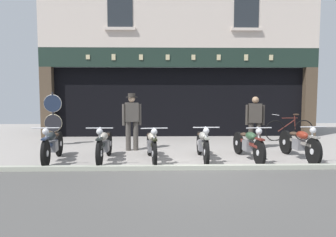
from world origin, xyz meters
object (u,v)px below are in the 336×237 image
Objects in this scene: motorcycle_center at (203,143)px; tyre_sign_pole at (53,114)px; motorcycle_left at (104,144)px; salesman_left at (132,119)px; shopkeeper_center at (255,120)px; motorcycle_center_right at (248,143)px; motorcycle_center_left at (152,144)px; motorcycle_far_left at (53,144)px; motorcycle_right at (299,143)px; leaning_bicycle at (290,129)px; advert_board_near at (214,92)px.

tyre_sign_pole is at bearing -26.72° from motorcycle_center.
salesman_left is (0.57, 1.43, 0.50)m from motorcycle_left.
salesman_left reaches higher than motorcycle_center.
shopkeeper_center is (3.67, 0.16, -0.06)m from salesman_left.
motorcycle_left reaches higher than motorcycle_center_right.
motorcycle_center_left is 1.01× the size of motorcycle_center.
motorcycle_left is 1.03× the size of motorcycle_center.
motorcycle_center_left is at bearing 102.17° from salesman_left.
motorcycle_far_left is 0.99× the size of motorcycle_left.
salesman_left is (-4.37, 1.36, 0.50)m from motorcycle_right.
leaning_bicycle is at bearing -138.12° from motorcycle_center.
motorcycle_left is 1.01× the size of motorcycle_right.
advert_board_near is (2.28, 4.38, 1.27)m from motorcycle_center_left.
motorcycle_center_right reaches higher than motorcycle_center_left.
motorcycle_center is at bearing -5.05° from motorcycle_right.
salesman_left is (-3.06, 1.36, 0.51)m from motorcycle_center_right.
motorcycle_left is 1.15× the size of leaning_bicycle.
motorcycle_far_left is 3.74m from motorcycle_center.
advert_board_near is at bearing -128.21° from motorcycle_left.
shopkeeper_center is 3.00m from advert_board_near.
advert_board_near is 0.55× the size of leaning_bicycle.
shopkeeper_center is (4.24, 1.59, 0.44)m from motorcycle_left.
motorcycle_far_left reaches higher than motorcycle_left.
motorcycle_left is at bearing -4.92° from motorcycle_center_right.
leaning_bicycle reaches higher than motorcycle_far_left.
motorcycle_right is 1.14× the size of leaning_bicycle.
tyre_sign_pole reaches higher than motorcycle_right.
leaning_bicycle is at bearing -152.84° from motorcycle_center_left.
motorcycle_center is at bearing -6.45° from motorcycle_center_right.
motorcycle_far_left is at bearing -137.22° from advert_board_near.
salesman_left is 1.68× the size of advert_board_near.
tyre_sign_pole reaches higher than motorcycle_center_right.
motorcycle_right is at bearing 176.31° from motorcycle_far_left.
motorcycle_center_left is (2.45, -0.00, -0.01)m from motorcycle_far_left.
motorcycle_right is 2.05× the size of advert_board_near.
motorcycle_right is at bearing 155.96° from leaning_bicycle.
motorcycle_far_left is 7.88m from leaning_bicycle.
motorcycle_far_left is 2.53m from tyre_sign_pole.
motorcycle_center is 1.12× the size of leaning_bicycle.
advert_board_near is (5.46, 2.02, 0.68)m from tyre_sign_pole.
shopkeeper_center is 0.88× the size of leaning_bicycle.
advert_board_near is at bearing -124.04° from motorcycle_center_left.
motorcycle_far_left is 1.00× the size of motorcycle_center_left.
advert_board_near is at bearing -75.96° from motorcycle_right.
salesman_left is at bearing 13.65° from shopkeeper_center.
advert_board_near is at bearing -141.71° from motorcycle_far_left.
tyre_sign_pole is (-2.57, 0.92, 0.08)m from salesman_left.
motorcycle_far_left is 0.99× the size of motorcycle_center_right.
advert_board_near is (4.73, 4.38, 1.26)m from motorcycle_far_left.
motorcycle_center_left is 1.21× the size of salesman_left.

